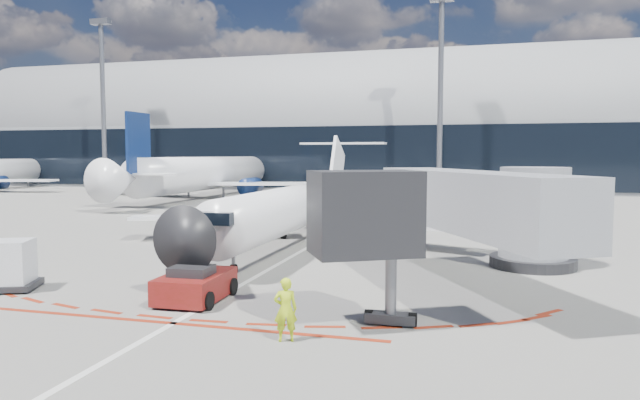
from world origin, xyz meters
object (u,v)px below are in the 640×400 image
(pushback_tug, at_px, (195,285))
(uld_container, at_px, (8,266))
(regional_jet, at_px, (299,205))
(ramp_worker, at_px, (285,309))

(pushback_tug, xyz_separation_m, uld_container, (-7.99, -0.42, 0.39))
(regional_jet, bearing_deg, ramp_worker, -74.16)
(ramp_worker, bearing_deg, uld_container, -34.70)
(regional_jet, xyz_separation_m, ramp_worker, (5.06, -17.82, -1.36))
(pushback_tug, bearing_deg, regional_jet, 89.62)
(ramp_worker, xyz_separation_m, uld_container, (-12.67, 3.08, 0.05))
(ramp_worker, bearing_deg, regional_jet, -95.19)
(regional_jet, relative_size, uld_container, 10.34)
(uld_container, bearing_deg, ramp_worker, -35.92)
(ramp_worker, distance_m, uld_container, 13.04)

